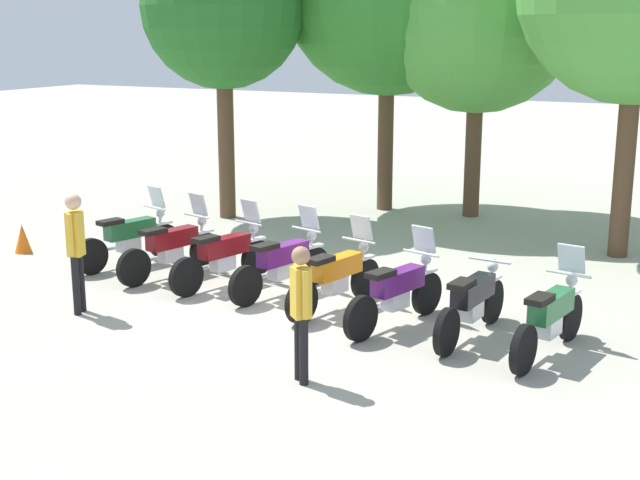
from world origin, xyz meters
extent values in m
plane|color=#ADA899|center=(0.00, 0.00, 0.00)|extent=(80.00, 80.00, 0.00)
cylinder|color=black|center=(-3.62, 1.29, 0.32)|extent=(0.28, 0.64, 0.64)
cylinder|color=black|center=(-4.05, -0.20, 0.32)|extent=(0.28, 0.64, 0.64)
cube|color=silver|center=(-3.62, 1.29, 0.66)|extent=(0.22, 0.38, 0.04)
cube|color=#1E6033|center=(-3.82, 0.59, 0.67)|extent=(0.52, 0.98, 0.30)
cube|color=silver|center=(-3.83, 0.54, 0.40)|extent=(0.32, 0.45, 0.24)
cube|color=black|center=(-3.93, 0.21, 0.86)|extent=(0.35, 0.49, 0.08)
cylinder|color=silver|center=(-3.64, 1.20, 0.64)|extent=(0.11, 0.23, 0.64)
cylinder|color=silver|center=(-3.67, 1.11, 0.97)|extent=(0.60, 0.21, 0.04)
sphere|color=silver|center=(-3.63, 1.24, 0.85)|extent=(0.20, 0.20, 0.16)
cylinder|color=silver|center=(-4.07, 0.30, 0.34)|extent=(0.27, 0.69, 0.07)
cube|color=silver|center=(-3.65, 1.17, 1.17)|extent=(0.38, 0.23, 0.39)
cylinder|color=black|center=(-2.54, 1.04, 0.32)|extent=(0.26, 0.64, 0.64)
cylinder|color=black|center=(-2.93, -0.46, 0.32)|extent=(0.26, 0.64, 0.64)
cube|color=silver|center=(-2.54, 1.04, 0.66)|extent=(0.21, 0.38, 0.04)
cube|color=maroon|center=(-2.73, 0.34, 0.67)|extent=(0.49, 0.98, 0.30)
cube|color=silver|center=(-2.74, 0.29, 0.40)|extent=(0.31, 0.44, 0.24)
cube|color=black|center=(-2.83, -0.05, 0.86)|extent=(0.34, 0.49, 0.08)
cylinder|color=silver|center=(-2.57, 0.95, 0.64)|extent=(0.11, 0.23, 0.64)
cylinder|color=silver|center=(-2.59, 0.87, 0.97)|extent=(0.61, 0.19, 0.04)
sphere|color=silver|center=(-2.56, 0.99, 0.85)|extent=(0.20, 0.20, 0.16)
cylinder|color=silver|center=(-2.97, 0.04, 0.34)|extent=(0.24, 0.70, 0.07)
cube|color=silver|center=(-2.57, 0.93, 1.17)|extent=(0.38, 0.22, 0.39)
cylinder|color=black|center=(-1.44, 0.96, 0.32)|extent=(0.26, 0.64, 0.64)
cylinder|color=black|center=(-1.84, -0.53, 0.32)|extent=(0.26, 0.64, 0.64)
cube|color=silver|center=(-1.44, 0.96, 0.66)|extent=(0.21, 0.38, 0.04)
cube|color=maroon|center=(-1.63, 0.26, 0.67)|extent=(0.50, 0.98, 0.30)
cube|color=silver|center=(-1.64, 0.22, 0.40)|extent=(0.32, 0.44, 0.24)
cube|color=black|center=(-1.73, -0.12, 0.86)|extent=(0.35, 0.49, 0.08)
cylinder|color=silver|center=(-1.47, 0.88, 0.64)|extent=(0.11, 0.23, 0.64)
cylinder|color=silver|center=(-1.49, 0.79, 0.97)|extent=(0.61, 0.20, 0.04)
sphere|color=silver|center=(-1.46, 0.92, 0.85)|extent=(0.20, 0.20, 0.16)
cylinder|color=silver|center=(-1.88, -0.03, 0.34)|extent=(0.25, 0.69, 0.07)
cube|color=silver|center=(-1.47, 0.85, 1.17)|extent=(0.38, 0.22, 0.39)
cylinder|color=black|center=(-0.34, 0.96, 0.32)|extent=(0.27, 0.64, 0.64)
cylinder|color=black|center=(-0.75, -0.53, 0.32)|extent=(0.27, 0.64, 0.64)
cube|color=silver|center=(-0.34, 0.96, 0.66)|extent=(0.21, 0.38, 0.04)
cube|color=#59196B|center=(-0.53, 0.26, 0.67)|extent=(0.50, 0.98, 0.30)
cube|color=silver|center=(-0.55, 0.21, 0.40)|extent=(0.32, 0.44, 0.24)
cube|color=black|center=(-0.64, -0.12, 0.86)|extent=(0.35, 0.49, 0.08)
cylinder|color=silver|center=(-0.37, 0.87, 0.64)|extent=(0.11, 0.23, 0.64)
cylinder|color=silver|center=(-0.39, 0.79, 0.97)|extent=(0.61, 0.20, 0.04)
sphere|color=silver|center=(-0.36, 0.91, 0.85)|extent=(0.20, 0.20, 0.16)
cylinder|color=silver|center=(-0.78, -0.03, 0.34)|extent=(0.25, 0.69, 0.07)
cube|color=silver|center=(-0.37, 0.84, 1.17)|extent=(0.38, 0.22, 0.39)
cylinder|color=black|center=(0.72, 0.66, 0.32)|extent=(0.24, 0.65, 0.64)
cylinder|color=black|center=(0.38, -0.86, 0.32)|extent=(0.24, 0.65, 0.64)
cube|color=silver|center=(0.72, 0.66, 0.66)|extent=(0.19, 0.38, 0.04)
cube|color=orange|center=(0.56, -0.05, 0.67)|extent=(0.46, 0.98, 0.30)
cube|color=silver|center=(0.55, -0.10, 0.40)|extent=(0.30, 0.44, 0.24)
cube|color=black|center=(0.47, -0.44, 0.86)|extent=(0.33, 0.48, 0.08)
cylinder|color=silver|center=(0.70, 0.57, 0.64)|extent=(0.10, 0.23, 0.64)
cylinder|color=silver|center=(0.68, 0.48, 0.97)|extent=(0.61, 0.17, 0.04)
sphere|color=silver|center=(0.70, 0.61, 0.85)|extent=(0.19, 0.19, 0.16)
cylinder|color=silver|center=(0.33, -0.36, 0.34)|extent=(0.22, 0.70, 0.07)
cube|color=silver|center=(0.69, 0.54, 1.17)|extent=(0.38, 0.21, 0.39)
cylinder|color=black|center=(1.85, 0.34, 0.32)|extent=(0.27, 0.64, 0.64)
cylinder|color=black|center=(1.44, -1.15, 0.32)|extent=(0.27, 0.64, 0.64)
cube|color=silver|center=(1.85, 0.34, 0.66)|extent=(0.21, 0.38, 0.04)
cube|color=#59196B|center=(1.66, -0.36, 0.67)|extent=(0.50, 0.98, 0.30)
cube|color=silver|center=(1.64, -0.40, 0.40)|extent=(0.32, 0.44, 0.24)
cube|color=black|center=(1.55, -0.74, 0.86)|extent=(0.35, 0.49, 0.08)
cylinder|color=silver|center=(1.82, 0.26, 0.64)|extent=(0.11, 0.23, 0.64)
cylinder|color=silver|center=(1.80, 0.17, 0.97)|extent=(0.61, 0.20, 0.04)
sphere|color=silver|center=(1.83, 0.30, 0.85)|extent=(0.20, 0.20, 0.16)
cylinder|color=silver|center=(1.41, -0.65, 0.34)|extent=(0.25, 0.69, 0.07)
cube|color=silver|center=(1.82, 0.23, 1.17)|extent=(0.38, 0.22, 0.39)
cylinder|color=black|center=(2.82, 0.39, 0.32)|extent=(0.17, 0.65, 0.64)
cylinder|color=black|center=(2.65, -1.15, 0.32)|extent=(0.17, 0.65, 0.64)
cube|color=silver|center=(2.82, 0.39, 0.66)|extent=(0.16, 0.37, 0.04)
cube|color=black|center=(2.74, -0.33, 0.67)|extent=(0.36, 0.97, 0.30)
cube|color=silver|center=(2.74, -0.38, 0.40)|extent=(0.26, 0.42, 0.24)
cube|color=black|center=(2.70, -0.73, 0.86)|extent=(0.29, 0.46, 0.08)
cylinder|color=silver|center=(2.81, 0.30, 0.64)|extent=(0.07, 0.23, 0.64)
cylinder|color=silver|center=(2.80, 0.21, 0.97)|extent=(0.62, 0.10, 0.04)
sphere|color=silver|center=(2.82, 0.34, 0.85)|extent=(0.18, 0.18, 0.16)
cylinder|color=silver|center=(2.55, -0.66, 0.34)|extent=(0.15, 0.70, 0.07)
cylinder|color=black|center=(3.97, 0.18, 0.32)|extent=(0.21, 0.65, 0.64)
cylinder|color=black|center=(3.70, -1.35, 0.32)|extent=(0.21, 0.65, 0.64)
cube|color=silver|center=(3.97, 0.18, 0.66)|extent=(0.18, 0.38, 0.04)
cube|color=#1E6033|center=(3.84, -0.53, 0.67)|extent=(0.42, 0.98, 0.30)
cube|color=silver|center=(3.83, -0.58, 0.40)|extent=(0.29, 0.43, 0.24)
cube|color=black|center=(3.77, -0.93, 0.86)|extent=(0.31, 0.47, 0.08)
cylinder|color=silver|center=(3.95, 0.09, 0.64)|extent=(0.09, 0.23, 0.64)
cylinder|color=silver|center=(3.94, 0.00, 0.97)|extent=(0.62, 0.14, 0.04)
sphere|color=silver|center=(3.96, 0.13, 0.85)|extent=(0.19, 0.19, 0.16)
cylinder|color=silver|center=(3.63, -0.85, 0.34)|extent=(0.19, 0.70, 0.07)
cube|color=silver|center=(3.95, 0.06, 1.17)|extent=(0.38, 0.19, 0.39)
cylinder|color=black|center=(-2.78, -1.99, 0.44)|extent=(0.14, 0.14, 0.88)
cylinder|color=black|center=(-2.83, -1.83, 0.44)|extent=(0.14, 0.14, 0.88)
cube|color=gold|center=(-2.81, -1.91, 1.21)|extent=(0.25, 0.27, 0.66)
cylinder|color=gold|center=(-2.76, -2.07, 1.23)|extent=(0.10, 0.10, 0.63)
cylinder|color=gold|center=(-2.85, -1.76, 1.23)|extent=(0.10, 0.10, 0.63)
sphere|color=#DBAD89|center=(-2.81, -1.91, 1.69)|extent=(0.30, 0.30, 0.24)
cylinder|color=black|center=(1.31, -2.70, 0.41)|extent=(0.16, 0.16, 0.82)
cylinder|color=black|center=(1.44, -2.82, 0.41)|extent=(0.16, 0.16, 0.82)
cube|color=gold|center=(1.37, -2.76, 1.12)|extent=(0.30, 0.30, 0.61)
cylinder|color=gold|center=(1.26, -2.65, 1.14)|extent=(0.11, 0.11, 0.58)
cylinder|color=gold|center=(1.49, -2.87, 1.14)|extent=(0.11, 0.11, 0.58)
sphere|color=#A87A5B|center=(1.37, -2.76, 1.57)|extent=(0.31, 0.31, 0.22)
cylinder|color=brown|center=(-4.49, 4.86, 1.68)|extent=(0.36, 0.36, 3.37)
sphere|color=#236623|center=(-4.49, 4.86, 4.60)|extent=(3.52, 3.52, 3.52)
cylinder|color=brown|center=(-1.68, 7.27, 1.67)|extent=(0.36, 0.36, 3.34)
cylinder|color=brown|center=(0.36, 7.43, 1.49)|extent=(0.36, 0.36, 2.98)
sphere|color=#4C9E3D|center=(0.36, 7.43, 4.55)|extent=(4.49, 4.49, 4.49)
cylinder|color=brown|center=(3.88, 5.18, 1.71)|extent=(0.36, 0.36, 3.43)
cone|color=orange|center=(-6.24, 0.41, 0.28)|extent=(0.32, 0.32, 0.55)
camera|label=1|loc=(5.97, -11.48, 4.15)|focal=49.20mm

